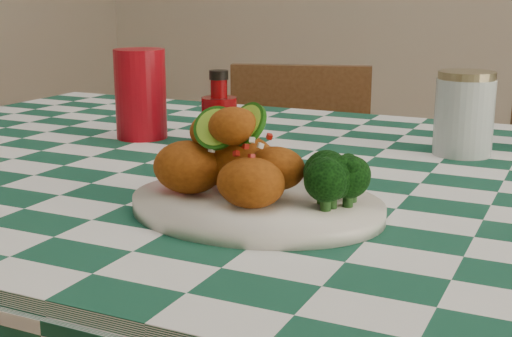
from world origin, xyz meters
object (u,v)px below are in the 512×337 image
at_px(fried_chicken_pile, 238,153).
at_px(mason_jar, 464,113).
at_px(plate, 256,206).
at_px(red_tumbler, 141,94).
at_px(ketchup_bottle, 219,109).
at_px(wooden_chair_left, 292,232).

xyz_separation_m(fried_chicken_pile, mason_jar, (0.19, 0.43, -0.00)).
relative_size(plate, mason_jar, 2.31).
bearing_deg(mason_jar, red_tumbler, -168.68).
xyz_separation_m(ketchup_bottle, wooden_chair_left, (-0.12, 0.61, -0.43)).
bearing_deg(plate, fried_chicken_pile, 180.00).
distance_m(ketchup_bottle, wooden_chair_left, 0.76).
bearing_deg(red_tumbler, mason_jar, 11.32).
bearing_deg(plate, red_tumbler, 140.00).
distance_m(plate, red_tumbler, 0.50).
height_order(fried_chicken_pile, mason_jar, mason_jar).
height_order(plate, red_tumbler, red_tumbler).
distance_m(plate, fried_chicken_pile, 0.07).
distance_m(plate, wooden_chair_left, 1.05).
xyz_separation_m(plate, fried_chicken_pile, (-0.02, 0.00, 0.06)).
height_order(plate, wooden_chair_left, wooden_chair_left).
bearing_deg(red_tumbler, wooden_chair_left, 85.48).
xyz_separation_m(fried_chicken_pile, wooden_chair_left, (-0.31, 0.92, -0.43)).
bearing_deg(ketchup_bottle, plate, -55.10).
xyz_separation_m(plate, ketchup_bottle, (-0.21, 0.31, 0.06)).
relative_size(fried_chicken_pile, ketchup_bottle, 1.29).
distance_m(fried_chicken_pile, red_tumbler, 0.48).
bearing_deg(wooden_chair_left, red_tumbler, -111.06).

